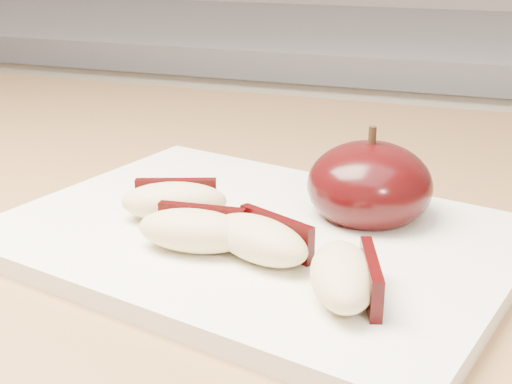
% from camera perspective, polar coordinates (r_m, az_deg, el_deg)
% --- Properties ---
extents(back_cabinet, '(2.40, 0.62, 0.94)m').
position_cam_1_polar(back_cabinet, '(1.36, 13.65, -7.44)').
color(back_cabinet, silver).
rests_on(back_cabinet, ground).
extents(cutting_board, '(0.37, 0.30, 0.01)m').
position_cam_1_polar(cutting_board, '(0.46, 0.00, -3.64)').
color(cutting_board, white).
rests_on(cutting_board, island_counter).
extents(apple_half, '(0.09, 0.09, 0.07)m').
position_cam_1_polar(apple_half, '(0.48, 9.06, 0.52)').
color(apple_half, black).
rests_on(apple_half, cutting_board).
extents(apple_wedge_a, '(0.08, 0.06, 0.03)m').
position_cam_1_polar(apple_wedge_a, '(0.47, -6.54, -0.70)').
color(apple_wedge_a, '#CDB782').
rests_on(apple_wedge_a, cutting_board).
extents(apple_wedge_b, '(0.07, 0.04, 0.03)m').
position_cam_1_polar(apple_wedge_b, '(0.43, -4.90, -3.03)').
color(apple_wedge_b, '#CDB782').
rests_on(apple_wedge_b, cutting_board).
extents(apple_wedge_c, '(0.08, 0.06, 0.03)m').
position_cam_1_polar(apple_wedge_c, '(0.41, 0.41, -3.76)').
color(apple_wedge_c, '#CDB782').
rests_on(apple_wedge_c, cutting_board).
extents(apple_wedge_d, '(0.05, 0.08, 0.03)m').
position_cam_1_polar(apple_wedge_d, '(0.38, 7.19, -6.67)').
color(apple_wedge_d, '#CDB782').
rests_on(apple_wedge_d, cutting_board).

